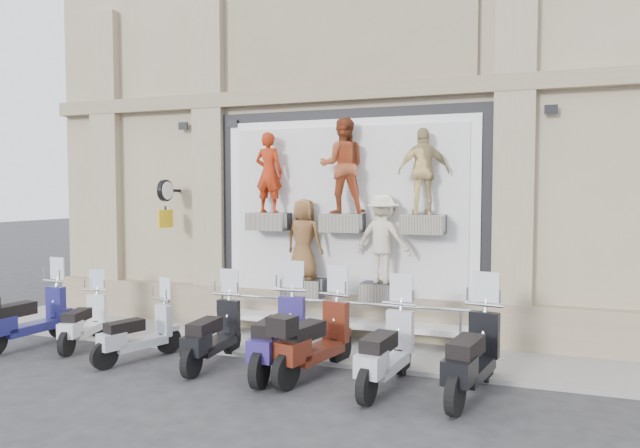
{
  "coord_description": "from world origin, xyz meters",
  "views": [
    {
      "loc": [
        3.23,
        -7.88,
        2.91
      ],
      "look_at": [
        -0.22,
        1.9,
        2.33
      ],
      "focal_mm": 32.0,
      "sensor_mm": 36.0,
      "label": 1
    }
  ],
  "objects_px": {
    "scooter_a": "(28,304)",
    "scooter_e": "(278,320)",
    "scooter_f": "(315,324)",
    "guard_rail": "(333,325)",
    "scooter_g": "(386,334)",
    "scooter_b": "(84,310)",
    "scooter_c": "(138,321)",
    "clock_sign_bracket": "(166,198)",
    "scooter_d": "(213,320)",
    "scooter_h": "(472,338)"
  },
  "relations": [
    {
      "from": "scooter_e",
      "to": "scooter_h",
      "type": "height_order",
      "value": "scooter_e"
    },
    {
      "from": "scooter_b",
      "to": "guard_rail",
      "type": "bearing_deg",
      "value": 2.39
    },
    {
      "from": "guard_rail",
      "to": "scooter_a",
      "type": "bearing_deg",
      "value": -162.52
    },
    {
      "from": "guard_rail",
      "to": "scooter_b",
      "type": "xyz_separation_m",
      "value": [
        -4.49,
        -1.36,
        0.23
      ]
    },
    {
      "from": "guard_rail",
      "to": "scooter_a",
      "type": "distance_m",
      "value": 5.74
    },
    {
      "from": "scooter_g",
      "to": "clock_sign_bracket",
      "type": "bearing_deg",
      "value": 165.29
    },
    {
      "from": "scooter_f",
      "to": "scooter_h",
      "type": "bearing_deg",
      "value": 10.89
    },
    {
      "from": "clock_sign_bracket",
      "to": "scooter_a",
      "type": "height_order",
      "value": "clock_sign_bracket"
    },
    {
      "from": "scooter_g",
      "to": "scooter_f",
      "type": "bearing_deg",
      "value": 178.96
    },
    {
      "from": "scooter_d",
      "to": "scooter_b",
      "type": "bearing_deg",
      "value": 174.1
    },
    {
      "from": "scooter_a",
      "to": "scooter_b",
      "type": "bearing_deg",
      "value": 26.85
    },
    {
      "from": "guard_rail",
      "to": "scooter_e",
      "type": "xyz_separation_m",
      "value": [
        -0.41,
        -1.57,
        0.41
      ]
    },
    {
      "from": "scooter_f",
      "to": "guard_rail",
      "type": "bearing_deg",
      "value": 111.66
    },
    {
      "from": "guard_rail",
      "to": "scooter_b",
      "type": "distance_m",
      "value": 4.7
    },
    {
      "from": "scooter_a",
      "to": "scooter_h",
      "type": "xyz_separation_m",
      "value": [
        8.09,
        0.04,
        0.04
      ]
    },
    {
      "from": "scooter_b",
      "to": "scooter_g",
      "type": "height_order",
      "value": "scooter_g"
    },
    {
      "from": "scooter_e",
      "to": "scooter_a",
      "type": "bearing_deg",
      "value": 178.97
    },
    {
      "from": "scooter_c",
      "to": "scooter_g",
      "type": "height_order",
      "value": "scooter_g"
    },
    {
      "from": "scooter_g",
      "to": "scooter_h",
      "type": "height_order",
      "value": "scooter_h"
    },
    {
      "from": "scooter_f",
      "to": "clock_sign_bracket",
      "type": "bearing_deg",
      "value": 167.89
    },
    {
      "from": "scooter_f",
      "to": "scooter_d",
      "type": "bearing_deg",
      "value": -165.01
    },
    {
      "from": "scooter_d",
      "to": "guard_rail",
      "type": "bearing_deg",
      "value": 42.87
    },
    {
      "from": "guard_rail",
      "to": "scooter_b",
      "type": "bearing_deg",
      "value": -163.1
    },
    {
      "from": "guard_rail",
      "to": "scooter_d",
      "type": "xyz_separation_m",
      "value": [
        -1.6,
        -1.58,
        0.31
      ]
    },
    {
      "from": "clock_sign_bracket",
      "to": "scooter_g",
      "type": "height_order",
      "value": "clock_sign_bracket"
    },
    {
      "from": "scooter_h",
      "to": "scooter_c",
      "type": "bearing_deg",
      "value": -167.63
    },
    {
      "from": "scooter_a",
      "to": "scooter_d",
      "type": "xyz_separation_m",
      "value": [
        3.86,
        0.14,
        -0.04
      ]
    },
    {
      "from": "scooter_f",
      "to": "scooter_a",
      "type": "bearing_deg",
      "value": -164.25
    },
    {
      "from": "scooter_a",
      "to": "guard_rail",
      "type": "bearing_deg",
      "value": 24.24
    },
    {
      "from": "scooter_b",
      "to": "scooter_f",
      "type": "xyz_separation_m",
      "value": [
        4.7,
        -0.18,
        0.15
      ]
    },
    {
      "from": "scooter_d",
      "to": "scooter_f",
      "type": "distance_m",
      "value": 1.81
    },
    {
      "from": "clock_sign_bracket",
      "to": "scooter_h",
      "type": "bearing_deg",
      "value": -18.19
    },
    {
      "from": "scooter_a",
      "to": "clock_sign_bracket",
      "type": "bearing_deg",
      "value": 61.25
    },
    {
      "from": "scooter_a",
      "to": "scooter_e",
      "type": "relative_size",
      "value": 0.94
    },
    {
      "from": "guard_rail",
      "to": "clock_sign_bracket",
      "type": "distance_m",
      "value": 4.57
    },
    {
      "from": "scooter_b",
      "to": "scooter_e",
      "type": "xyz_separation_m",
      "value": [
        4.08,
        -0.21,
        0.17
      ]
    },
    {
      "from": "clock_sign_bracket",
      "to": "scooter_e",
      "type": "relative_size",
      "value": 0.48
    },
    {
      "from": "scooter_f",
      "to": "scooter_g",
      "type": "bearing_deg",
      "value": 5.13
    },
    {
      "from": "scooter_f",
      "to": "scooter_c",
      "type": "bearing_deg",
      "value": -161.69
    },
    {
      "from": "scooter_b",
      "to": "clock_sign_bracket",
      "type": "bearing_deg",
      "value": 57.7
    },
    {
      "from": "scooter_b",
      "to": "scooter_f",
      "type": "height_order",
      "value": "scooter_f"
    },
    {
      "from": "scooter_a",
      "to": "scooter_h",
      "type": "height_order",
      "value": "scooter_h"
    },
    {
      "from": "scooter_c",
      "to": "scooter_d",
      "type": "xyz_separation_m",
      "value": [
        1.35,
        0.21,
        0.08
      ]
    },
    {
      "from": "clock_sign_bracket",
      "to": "scooter_h",
      "type": "relative_size",
      "value": 0.48
    },
    {
      "from": "scooter_c",
      "to": "scooter_f",
      "type": "distance_m",
      "value": 3.17
    },
    {
      "from": "clock_sign_bracket",
      "to": "scooter_f",
      "type": "relative_size",
      "value": 0.49
    },
    {
      "from": "scooter_f",
      "to": "scooter_h",
      "type": "distance_m",
      "value": 2.42
    },
    {
      "from": "scooter_e",
      "to": "scooter_f",
      "type": "relative_size",
      "value": 1.03
    },
    {
      "from": "clock_sign_bracket",
      "to": "scooter_e",
      "type": "xyz_separation_m",
      "value": [
        3.49,
        -2.04,
        -1.93
      ]
    },
    {
      "from": "scooter_f",
      "to": "scooter_g",
      "type": "distance_m",
      "value": 1.2
    }
  ]
}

